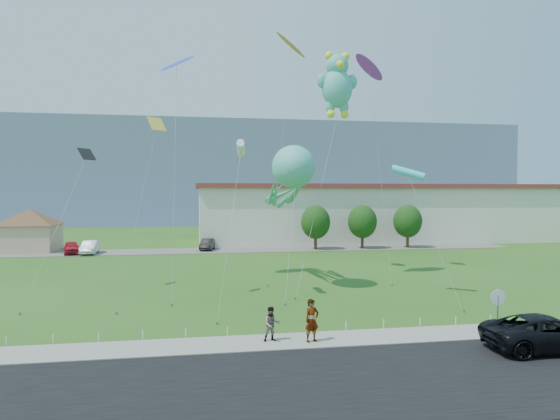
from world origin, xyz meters
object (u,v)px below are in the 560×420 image
object	(u,v)px
pedestrian_right	(272,324)
parked_car_red	(72,247)
pedestrian_left	(312,320)
parked_car_black	(207,244)
stop_sign	(498,302)
parked_car_silver	(90,247)
warehouse	(405,212)
suv	(547,333)
pavilion	(30,226)
teddy_bear_kite	(337,83)
octopus_kite	(290,177)

from	to	relation	value
pedestrian_right	parked_car_red	world-z (taller)	pedestrian_right
pedestrian_left	pedestrian_right	distance (m)	1.88
pedestrian_right	parked_car_black	distance (m)	38.41
stop_sign	pedestrian_right	xyz separation A→B (m)	(-10.54, 1.50, -0.97)
parked_car_silver	parked_car_red	bearing A→B (deg)	174.20
warehouse	stop_sign	world-z (taller)	warehouse
pedestrian_left	parked_car_silver	size ratio (longest dim) A/B	0.45
pedestrian_left	parked_car_red	size ratio (longest dim) A/B	0.47
pedestrian_left	parked_car_silver	world-z (taller)	pedestrian_left
suv	parked_car_black	world-z (taller)	suv
pavilion	suv	size ratio (longest dim) A/B	1.65
stop_sign	pedestrian_left	distance (m)	8.82
suv	teddy_bear_kite	bearing A→B (deg)	13.13
parked_car_red	pedestrian_right	bearing A→B (deg)	-79.48
pedestrian_right	parked_car_red	xyz separation A→B (m)	(-17.41, 36.96, -0.13)
pavilion	parked_car_red	size ratio (longest dim) A/B	2.20
pavilion	pedestrian_right	size ratio (longest dim) A/B	5.72
parked_car_black	octopus_kite	size ratio (longest dim) A/B	0.34
parked_car_red	teddy_bear_kite	bearing A→B (deg)	-53.21
pavilion	parked_car_red	xyz separation A→B (m)	(5.55, -3.75, -2.25)
parked_car_silver	teddy_bear_kite	size ratio (longest dim) A/B	0.24
octopus_kite	teddy_bear_kite	bearing A→B (deg)	34.32
pedestrian_right	pedestrian_left	bearing A→B (deg)	-15.71
parked_car_red	warehouse	bearing A→B (deg)	-2.33
suv	teddy_bear_kite	world-z (taller)	teddy_bear_kite
parked_car_red	octopus_kite	world-z (taller)	octopus_kite
stop_sign	suv	xyz separation A→B (m)	(1.29, -1.71, -1.04)
teddy_bear_kite	parked_car_silver	bearing A→B (deg)	139.42
stop_sign	pedestrian_left	xyz separation A→B (m)	(-8.71, 1.12, -0.78)
pedestrian_left	teddy_bear_kite	xyz separation A→B (m)	(6.13, 17.16, 14.81)
stop_sign	parked_car_black	distance (m)	41.81
octopus_kite	parked_car_silver	bearing A→B (deg)	129.35
warehouse	parked_car_silver	bearing A→B (deg)	-166.79
warehouse	parked_car_red	world-z (taller)	warehouse
stop_sign	parked_car_red	xyz separation A→B (m)	(-27.95, 38.45, -1.10)
parked_car_black	octopus_kite	world-z (taller)	octopus_kite
stop_sign	pedestrian_right	distance (m)	10.69
pavilion	stop_sign	distance (m)	53.90
stop_sign	parked_car_red	world-z (taller)	stop_sign
octopus_kite	warehouse	bearing A→B (deg)	54.48
stop_sign	teddy_bear_kite	distance (m)	23.18
parked_car_black	warehouse	bearing A→B (deg)	26.13
pavilion	teddy_bear_kite	size ratio (longest dim) A/B	0.50
pedestrian_left	warehouse	bearing A→B (deg)	42.63
octopus_kite	suv	bearing A→B (deg)	-63.84
suv	pedestrian_left	world-z (taller)	pedestrian_left
octopus_kite	parked_car_black	bearing A→B (deg)	102.80
pedestrian_right	octopus_kite	xyz separation A→B (m)	(3.51, 13.74, 7.30)
suv	octopus_kite	distance (m)	20.27
pavilion	stop_sign	size ratio (longest dim) A/B	3.68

